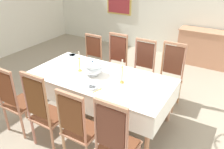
% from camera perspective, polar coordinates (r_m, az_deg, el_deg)
% --- Properties ---
extents(ground, '(7.65, 6.33, 0.04)m').
position_cam_1_polar(ground, '(4.33, -0.61, -8.30)').
color(ground, gray).
extents(dining_table, '(2.31, 1.12, 0.77)m').
position_cam_1_polar(dining_table, '(3.74, -3.00, -1.51)').
color(dining_table, tan).
rests_on(dining_table, ground).
extents(tablecloth, '(2.33, 1.14, 0.34)m').
position_cam_1_polar(tablecloth, '(3.74, -3.00, -1.61)').
color(tablecloth, white).
rests_on(tablecloth, dining_table).
extents(chair_south_a, '(0.44, 0.42, 1.14)m').
position_cam_1_polar(chair_south_a, '(3.77, -22.77, -5.82)').
color(chair_south_a, tan).
rests_on(chair_south_a, ground).
extents(chair_north_a, '(0.44, 0.42, 1.05)m').
position_cam_1_polar(chair_north_a, '(4.98, -5.35, 3.90)').
color(chair_north_a, tan).
rests_on(chair_north_a, ground).
extents(chair_south_b, '(0.44, 0.42, 1.21)m').
position_cam_1_polar(chair_south_b, '(3.33, -16.36, -8.69)').
color(chair_south_b, '#BA7661').
rests_on(chair_south_b, ground).
extents(chair_north_b, '(0.44, 0.42, 1.16)m').
position_cam_1_polar(chair_north_b, '(4.66, 0.79, 2.90)').
color(chair_north_b, tan).
rests_on(chair_north_b, ground).
extents(chair_south_c, '(0.44, 0.42, 1.12)m').
position_cam_1_polar(chair_south_c, '(3.01, -8.25, -12.70)').
color(chair_south_c, tan).
rests_on(chair_south_c, ground).
extents(chair_north_c, '(0.44, 0.42, 1.14)m').
position_cam_1_polar(chair_north_c, '(4.43, 7.37, 1.20)').
color(chair_north_c, '#AB7962').
rests_on(chair_north_c, ground).
extents(chair_south_d, '(0.44, 0.42, 1.18)m').
position_cam_1_polar(chair_south_d, '(2.76, 1.01, -16.26)').
color(chair_south_d, tan).
rests_on(chair_south_d, ground).
extents(chair_north_d, '(0.44, 0.42, 1.18)m').
position_cam_1_polar(chair_north_d, '(4.26, 14.10, -0.31)').
color(chair_north_d, '#AB7A5B').
rests_on(chair_north_d, ground).
extents(soup_tureen, '(0.32, 0.32, 0.25)m').
position_cam_1_polar(soup_tureen, '(3.72, -4.82, 1.67)').
color(soup_tureen, white).
rests_on(soup_tureen, tablecloth).
extents(candlestick_west, '(0.07, 0.07, 0.35)m').
position_cam_1_polar(candlestick_west, '(3.86, -8.09, 2.78)').
color(candlestick_west, gold).
rests_on(candlestick_west, tablecloth).
extents(candlestick_east, '(0.07, 0.07, 0.38)m').
position_cam_1_polar(candlestick_east, '(3.45, 2.52, 0.25)').
color(candlestick_east, gold).
rests_on(candlestick_east, tablecloth).
extents(bowl_near_left, '(0.15, 0.15, 0.03)m').
position_cam_1_polar(bowl_near_left, '(3.36, -4.97, -3.23)').
color(bowl_near_left, white).
rests_on(bowl_near_left, tablecloth).
extents(bowl_near_right, '(0.15, 0.15, 0.04)m').
position_cam_1_polar(bowl_near_right, '(4.53, -9.86, 4.70)').
color(bowl_near_right, white).
rests_on(bowl_near_right, tablecloth).
extents(spoon_primary, '(0.06, 0.17, 0.01)m').
position_cam_1_polar(spoon_primary, '(3.33, -3.16, -3.73)').
color(spoon_primary, gold).
rests_on(spoon_primary, tablecloth).
extents(spoon_secondary, '(0.03, 0.18, 0.01)m').
position_cam_1_polar(spoon_secondary, '(4.62, -10.63, 4.87)').
color(spoon_secondary, gold).
rests_on(spoon_secondary, tablecloth).
extents(sideboard, '(1.44, 0.48, 0.90)m').
position_cam_1_polar(sideboard, '(6.28, 22.54, 6.03)').
color(sideboard, tan).
rests_on(sideboard, ground).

